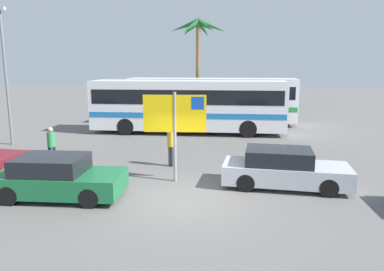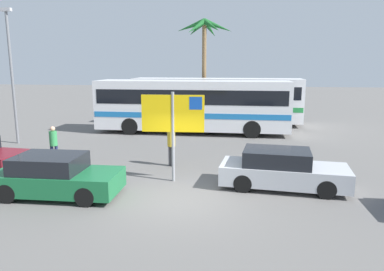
{
  "view_description": "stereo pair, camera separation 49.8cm",
  "coord_description": "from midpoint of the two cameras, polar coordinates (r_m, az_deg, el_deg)",
  "views": [
    {
      "loc": [
        1.37,
        -10.63,
        4.13
      ],
      "look_at": [
        -0.17,
        3.76,
        1.3
      ],
      "focal_mm": 34.08,
      "sensor_mm": 36.0,
      "label": 1
    },
    {
      "loc": [
        1.86,
        -10.56,
        4.13
      ],
      "look_at": [
        -0.17,
        3.76,
        1.3
      ],
      "focal_mm": 34.08,
      "sensor_mm": 36.0,
      "label": 2
    }
  ],
  "objects": [
    {
      "name": "car_green",
      "position": [
        12.33,
        -19.51,
        -6.06
      ],
      "size": [
        4.0,
        1.83,
        1.32
      ],
      "rotation": [
        0.0,
        0.0,
        0.02
      ],
      "color": "#196638",
      "rests_on": "ground"
    },
    {
      "name": "pedestrian_crossing_lot",
      "position": [
        16.27,
        -20.05,
        -0.94
      ],
      "size": [
        0.32,
        0.32,
        1.59
      ],
      "rotation": [
        0.0,
        0.0,
        5.36
      ],
      "color": "#1E2347",
      "rests_on": "ground"
    },
    {
      "name": "lamp_post_left_side",
      "position": [
        21.01,
        -25.79,
        9.01
      ],
      "size": [
        0.56,
        0.2,
        6.89
      ],
      "color": "slate",
      "rests_on": "ground"
    },
    {
      "name": "car_silver",
      "position": [
        12.77,
        14.96,
        -5.21
      ],
      "size": [
        4.33,
        2.03,
        1.32
      ],
      "rotation": [
        0.0,
        0.0,
        -0.09
      ],
      "color": "#B7BABF",
      "rests_on": "ground"
    },
    {
      "name": "bus_rear_coach",
      "position": [
        25.54,
        4.38,
        5.77
      ],
      "size": [
        11.57,
        2.53,
        3.17
      ],
      "color": "white",
      "rests_on": "ground"
    },
    {
      "name": "palm_tree_seaside",
      "position": [
        27.58,
        2.42,
        15.07
      ],
      "size": [
        4.23,
        3.9,
        7.41
      ],
      "color": "brown",
      "rests_on": "ground"
    },
    {
      "name": "bus_front_coach",
      "position": [
        22.13,
        0.69,
        4.99
      ],
      "size": [
        11.57,
        2.53,
        3.17
      ],
      "color": "white",
      "rests_on": "ground"
    },
    {
      "name": "pedestrian_near_sign",
      "position": [
        14.89,
        -2.31,
        -1.0
      ],
      "size": [
        0.32,
        0.32,
        1.72
      ],
      "rotation": [
        0.0,
        0.0,
        0.89
      ],
      "color": "#4C4C51",
      "rests_on": "ground"
    },
    {
      "name": "ground",
      "position": [
        11.49,
        -0.56,
        -10.01
      ],
      "size": [
        120.0,
        120.0,
        0.0
      ],
      "primitive_type": "plane",
      "color": "#605E5B"
    },
    {
      "name": "ferry_sign",
      "position": [
        12.7,
        -1.67,
        2.9
      ],
      "size": [
        2.2,
        0.19,
        3.2
      ],
      "rotation": [
        0.0,
        0.0,
        0.06
      ],
      "color": "gray",
      "rests_on": "ground"
    }
  ]
}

